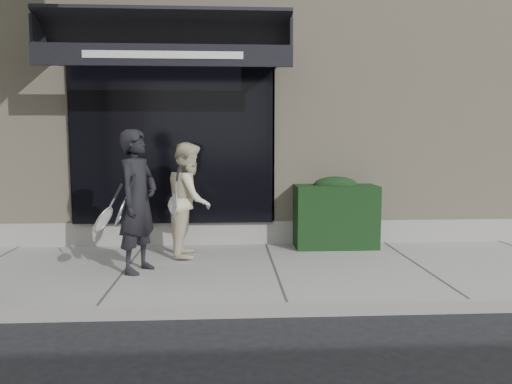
{
  "coord_description": "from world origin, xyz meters",
  "views": [
    {
      "loc": [
        -0.63,
        -6.61,
        1.86
      ],
      "look_at": [
        -0.21,
        0.6,
        1.09
      ],
      "focal_mm": 35.0,
      "sensor_mm": 36.0,
      "label": 1
    }
  ],
  "objects": [
    {
      "name": "ground",
      "position": [
        0.0,
        0.0,
        0.0
      ],
      "size": [
        80.0,
        80.0,
        0.0
      ],
      "primitive_type": "plane",
      "color": "black",
      "rests_on": "ground"
    },
    {
      "name": "sidewalk",
      "position": [
        0.0,
        0.0,
        0.06
      ],
      "size": [
        20.0,
        3.0,
        0.12
      ],
      "primitive_type": "cube",
      "color": "gray",
      "rests_on": "ground"
    },
    {
      "name": "curb",
      "position": [
        0.0,
        -1.55,
        0.07
      ],
      "size": [
        20.0,
        0.1,
        0.14
      ],
      "primitive_type": "cube",
      "color": "gray",
      "rests_on": "ground"
    },
    {
      "name": "building_facade",
      "position": [
        -0.01,
        4.96,
        2.74
      ],
      "size": [
        14.3,
        8.04,
        5.64
      ],
      "color": "tan",
      "rests_on": "ground"
    },
    {
      "name": "hedge",
      "position": [
        1.1,
        1.25,
        0.66
      ],
      "size": [
        1.3,
        0.7,
        1.14
      ],
      "color": "black",
      "rests_on": "sidewalk"
    },
    {
      "name": "pedestrian_front",
      "position": [
        -1.79,
        -0.12,
        1.05
      ],
      "size": [
        0.83,
        0.93,
        1.86
      ],
      "color": "black",
      "rests_on": "sidewalk"
    },
    {
      "name": "pedestrian_back",
      "position": [
        -1.19,
        0.75,
        0.96
      ],
      "size": [
        0.67,
        0.93,
        1.69
      ],
      "color": "beige",
      "rests_on": "sidewalk"
    }
  ]
}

